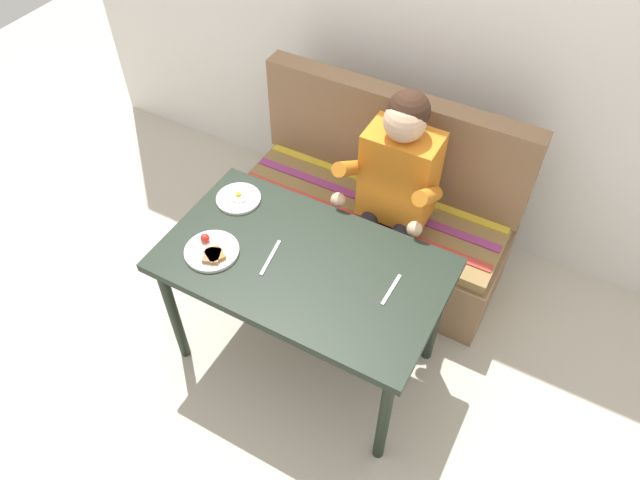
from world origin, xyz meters
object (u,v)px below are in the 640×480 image
at_px(plate_eggs, 238,198).
at_px(knife, 271,257).
at_px(table, 303,274).
at_px(couch, 374,215).
at_px(fork, 391,289).
at_px(person, 393,187).
at_px(plate_breakfast, 212,252).

height_order(plate_eggs, knife, plate_eggs).
relative_size(table, plate_eggs, 5.85).
xyz_separation_m(table, couch, (0.00, 0.76, -0.32)).
relative_size(couch, fork, 8.47).
xyz_separation_m(person, knife, (-0.28, -0.64, -0.01)).
height_order(person, plate_breakfast, person).
distance_m(table, person, 0.61).
height_order(plate_breakfast, fork, plate_breakfast).
height_order(plate_breakfast, knife, plate_breakfast).
distance_m(person, fork, 0.60).
bearing_deg(couch, person, -49.99).
xyz_separation_m(plate_eggs, knife, (0.32, -0.23, -0.01)).
bearing_deg(person, fork, -66.43).
relative_size(table, couch, 0.83).
relative_size(plate_eggs, knife, 1.03).
distance_m(plate_breakfast, plate_eggs, 0.34).
height_order(table, plate_breakfast, plate_breakfast).
bearing_deg(plate_eggs, knife, -35.76).
xyz_separation_m(couch, knife, (-0.13, -0.81, 0.40)).
relative_size(plate_eggs, fork, 1.21).
relative_size(couch, plate_breakfast, 6.19).
relative_size(table, plate_breakfast, 5.16).
xyz_separation_m(couch, plate_eggs, (-0.44, -0.58, 0.41)).
distance_m(plate_eggs, fork, 0.84).
height_order(table, couch, couch).
bearing_deg(knife, couch, 71.83).
xyz_separation_m(couch, fork, (0.38, -0.72, 0.40)).
bearing_deg(plate_eggs, person, 34.67).
bearing_deg(table, fork, 6.49).
distance_m(table, couch, 0.83).
distance_m(person, knife, 0.69).
bearing_deg(plate_breakfast, plate_eggs, 104.91).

